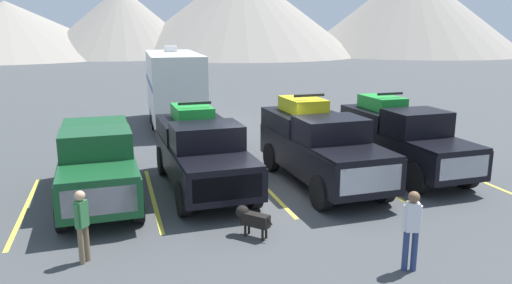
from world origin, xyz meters
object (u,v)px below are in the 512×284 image
Objects in this scene: pickup_truck_c at (319,144)px; person_b at (412,225)px; pickup_truck_a at (97,161)px; pickup_truck_b at (201,150)px; dog at (250,217)px; person_a at (82,222)px; pickup_truck_d at (401,137)px; camper_trailer_a at (174,85)px.

person_b is at bearing -95.17° from pickup_truck_c.
pickup_truck_b is (3.02, 0.23, 0.05)m from pickup_truck_a.
person_b is 3.68m from dog.
pickup_truck_a is 7.34× the size of dog.
person_a is 3.74m from dog.
person_a is 1.99× the size of dog.
pickup_truck_c is 3.18m from pickup_truck_d.
camper_trailer_a reaches higher than pickup_truck_b.
pickup_truck_d is 7.21× the size of dog.
pickup_truck_d is at bearing 21.80° from person_a.
person_a is (-10.02, -4.01, -0.31)m from pickup_truck_d.
camper_trailer_a is (-6.33, 10.26, 0.82)m from pickup_truck_d.
person_a is at bearing 160.71° from person_b.
pickup_truck_c is at bearing 84.83° from person_b.
dog is (0.00, -13.96, -1.58)m from camper_trailer_a.
pickup_truck_d is 0.69× the size of camper_trailer_a.
camper_trailer_a is at bearing 87.49° from pickup_truck_b.
camper_trailer_a reaches higher than person_b.
person_a reaches higher than dog.
pickup_truck_a is 1.00× the size of pickup_truck_c.
pickup_truck_d is (6.77, -0.24, 0.04)m from pickup_truck_b.
dog is at bearing -47.03° from pickup_truck_a.
pickup_truck_d is at bearing 59.33° from person_b.
pickup_truck_d reaches higher than dog.
person_a is at bearing -127.46° from pickup_truck_b.
pickup_truck_b is at bearing 170.39° from pickup_truck_c.
pickup_truck_a is 1.02× the size of pickup_truck_d.
pickup_truck_b is at bearing 115.44° from person_b.
pickup_truck_a is 3.46× the size of person_b.
person_b reaches higher than dog.
person_a is (-3.70, -14.26, -1.13)m from camper_trailer_a.
dog is (-6.32, -3.70, -0.75)m from pickup_truck_d.
pickup_truck_c reaches higher than person_a.
pickup_truck_c is at bearing 27.95° from person_a.
camper_trailer_a reaches higher than pickup_truck_d.
camper_trailer_a reaches higher than dog.
pickup_truck_c is at bearing -3.32° from pickup_truck_a.
person_b is at bearing -19.29° from person_a.
pickup_truck_a is at bearing 176.68° from pickup_truck_c.
dog is at bearing -149.68° from pickup_truck_d.
pickup_truck_a is at bearing 179.91° from pickup_truck_d.
pickup_truck_d is 7.24m from person_b.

